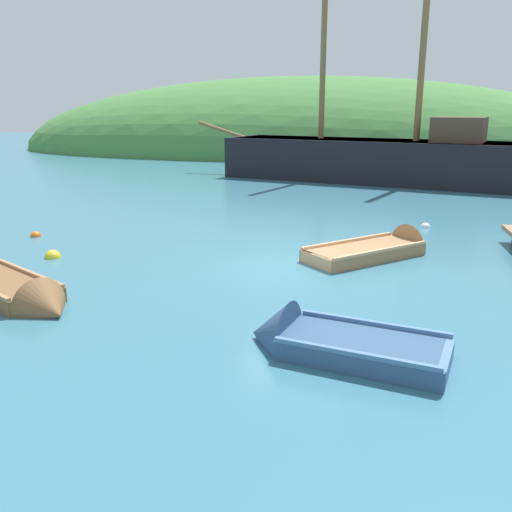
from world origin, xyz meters
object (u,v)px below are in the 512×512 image
Objects in this scene: rowboat_outer_right at (327,345)px; buoy_orange at (36,236)px; sailing_ship at (373,165)px; buoy_white at (425,227)px; rowboat_near_dock at (17,295)px; rowboat_portside at (384,251)px; buoy_yellow at (53,258)px.

buoy_orange is at bearing -21.24° from rowboat_outer_right.
sailing_ship is 16.91m from buoy_orange.
buoy_white is at bearing 113.95° from sailing_ship.
buoy_orange is at bearing 149.46° from rowboat_near_dock.
rowboat_near_dock is 12.98× the size of buoy_white.
rowboat_portside is (0.05, -14.06, -0.70)m from sailing_ship.
buoy_white is at bearing 75.09° from rowboat_near_dock.
sailing_ship is 20.03m from rowboat_outer_right.
rowboat_outer_right reaches higher than rowboat_near_dock.
rowboat_portside reaches higher than rowboat_near_dock.
sailing_ship is 14.07m from rowboat_portside.
sailing_ship reaches higher than rowboat_outer_right.
rowboat_portside reaches higher than buoy_white.
rowboat_outer_right is 8.24× the size of buoy_yellow.
buoy_yellow reaches higher than buoy_white.
rowboat_near_dock is 11.71m from buoy_white.
sailing_ship reaches higher than rowboat_portside.
rowboat_outer_right is (-1.04, -19.99, -0.70)m from sailing_ship.
buoy_white is (1.37, 3.43, -0.09)m from rowboat_portside.
rowboat_near_dock is 12.68× the size of buoy_orange.
sailing_ship is 57.06× the size of buoy_white.
rowboat_outer_right is at bearing -35.46° from buoy_orange.
sailing_ship is 5.28× the size of rowboat_outer_right.
buoy_orange is (-2.61, 4.87, -0.09)m from rowboat_near_dock.
buoy_yellow is 1.28× the size of buoy_orange.
buoy_yellow is (-8.00, -1.81, -0.09)m from rowboat_portside.
rowboat_portside is (7.07, 4.68, 0.00)m from rowboat_near_dock.
buoy_white is at bearing -90.48° from rowboat_outer_right.
sailing_ship is at bearing 55.21° from buoy_orange.
rowboat_portside is at bearing -1.09° from buoy_orange.
sailing_ship is 4.40× the size of rowboat_near_dock.
rowboat_near_dock is at bearing -136.15° from buoy_white.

